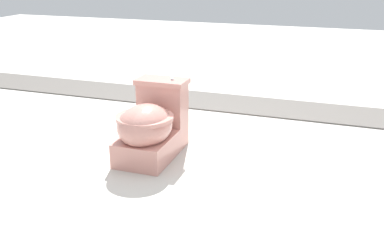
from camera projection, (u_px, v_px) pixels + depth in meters
ground_plane at (177, 156)px, 3.18m from camera, size 14.00×14.00×0.00m
gravel_strip at (277, 108)px, 4.20m from camera, size 0.56×8.00×0.01m
toilet at (151, 126)px, 3.12m from camera, size 0.63×0.39×0.52m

